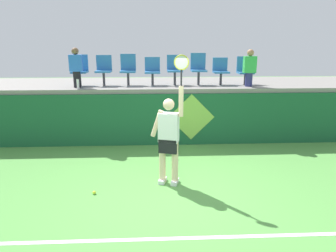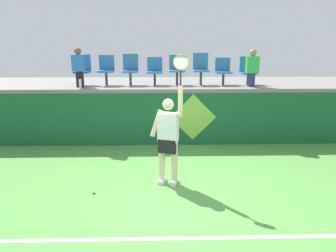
% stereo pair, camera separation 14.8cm
% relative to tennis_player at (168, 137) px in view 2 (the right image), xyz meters
% --- Properties ---
extents(ground_plane, '(40.00, 40.00, 0.00)m').
position_rel_tennis_player_xyz_m(ground_plane, '(0.02, -0.61, -0.98)').
color(ground_plane, '#519342').
extents(court_back_wall, '(13.21, 0.20, 1.43)m').
position_rel_tennis_player_xyz_m(court_back_wall, '(0.02, 2.53, -0.27)').
color(court_back_wall, '#195633').
rests_on(court_back_wall, ground_plane).
extents(spectator_platform, '(13.21, 2.82, 0.12)m').
position_rel_tennis_player_xyz_m(spectator_platform, '(0.02, 3.89, 0.51)').
color(spectator_platform, gray).
rests_on(spectator_platform, court_back_wall).
extents(court_baseline_stripe, '(11.89, 0.08, 0.01)m').
position_rel_tennis_player_xyz_m(court_baseline_stripe, '(0.02, -1.87, -0.98)').
color(court_baseline_stripe, white).
rests_on(court_baseline_stripe, ground_plane).
extents(tennis_player, '(0.73, 0.36, 2.56)m').
position_rel_tennis_player_xyz_m(tennis_player, '(0.00, 0.00, 0.00)').
color(tennis_player, white).
rests_on(tennis_player, ground_plane).
extents(tennis_ball, '(0.07, 0.07, 0.07)m').
position_rel_tennis_player_xyz_m(tennis_ball, '(-1.43, -0.41, -0.95)').
color(tennis_ball, '#D1E533').
rests_on(tennis_ball, ground_plane).
extents(water_bottle, '(0.07, 0.07, 0.26)m').
position_rel_tennis_player_xyz_m(water_bottle, '(-2.31, 2.67, 0.69)').
color(water_bottle, white).
rests_on(water_bottle, spectator_platform).
extents(stadium_chair_0, '(0.44, 0.42, 0.87)m').
position_rel_tennis_player_xyz_m(stadium_chair_0, '(-2.38, 3.37, 1.04)').
color(stadium_chair_0, '#38383D').
rests_on(stadium_chair_0, spectator_platform).
extents(stadium_chair_1, '(0.44, 0.42, 0.86)m').
position_rel_tennis_player_xyz_m(stadium_chair_1, '(-1.70, 3.36, 1.04)').
color(stadium_chair_1, '#38383D').
rests_on(stadium_chair_1, spectator_platform).
extents(stadium_chair_2, '(0.44, 0.42, 0.89)m').
position_rel_tennis_player_xyz_m(stadium_chair_2, '(-1.01, 3.37, 1.05)').
color(stadium_chair_2, '#38383D').
rests_on(stadium_chair_2, spectator_platform).
extents(stadium_chair_3, '(0.44, 0.42, 0.80)m').
position_rel_tennis_player_xyz_m(stadium_chair_3, '(-0.31, 3.36, 1.01)').
color(stadium_chair_3, '#38383D').
rests_on(stadium_chair_3, spectator_platform).
extents(stadium_chair_4, '(0.44, 0.42, 0.86)m').
position_rel_tennis_player_xyz_m(stadium_chair_4, '(0.34, 3.36, 1.05)').
color(stadium_chair_4, '#38383D').
rests_on(stadium_chair_4, spectator_platform).
extents(stadium_chair_5, '(0.44, 0.42, 0.91)m').
position_rel_tennis_player_xyz_m(stadium_chair_5, '(1.03, 3.37, 1.07)').
color(stadium_chair_5, '#38383D').
rests_on(stadium_chair_5, spectator_platform).
extents(stadium_chair_6, '(0.44, 0.42, 0.78)m').
position_rel_tennis_player_xyz_m(stadium_chair_6, '(1.69, 3.36, 1.00)').
color(stadium_chair_6, '#38383D').
rests_on(stadium_chair_6, spectator_platform).
extents(stadium_chair_7, '(0.44, 0.42, 0.81)m').
position_rel_tennis_player_xyz_m(stadium_chair_7, '(2.41, 3.37, 1.00)').
color(stadium_chair_7, '#38383D').
rests_on(stadium_chair_7, spectator_platform).
extents(spectator_0, '(0.34, 0.20, 1.08)m').
position_rel_tennis_player_xyz_m(spectator_0, '(-2.38, 2.94, 1.13)').
color(spectator_0, black).
rests_on(spectator_0, spectator_platform).
extents(spectator_1, '(0.34, 0.20, 1.03)m').
position_rel_tennis_player_xyz_m(spectator_1, '(2.41, 2.93, 1.09)').
color(spectator_1, navy).
rests_on(spectator_1, spectator_platform).
extents(wall_signage_mount, '(1.27, 0.01, 1.42)m').
position_rel_tennis_player_xyz_m(wall_signage_mount, '(0.74, 2.42, -0.98)').
color(wall_signage_mount, '#195633').
rests_on(wall_signage_mount, ground_plane).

